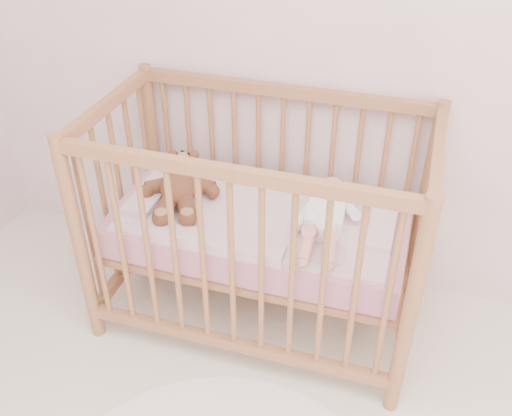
% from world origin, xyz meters
% --- Properties ---
extents(wall_back, '(4.00, 0.02, 2.70)m').
position_xyz_m(wall_back, '(0.00, 2.00, 1.35)').
color(wall_back, white).
rests_on(wall_back, floor).
extents(crib, '(1.36, 0.76, 1.00)m').
position_xyz_m(crib, '(-0.43, 1.60, 0.50)').
color(crib, '#B16F4B').
rests_on(crib, floor).
extents(mattress, '(1.22, 0.62, 0.13)m').
position_xyz_m(mattress, '(-0.43, 1.60, 0.49)').
color(mattress, pink).
rests_on(mattress, crib).
extents(blanket, '(1.10, 0.58, 0.06)m').
position_xyz_m(blanket, '(-0.43, 1.60, 0.56)').
color(blanket, pink).
rests_on(blanket, mattress).
extents(baby, '(0.30, 0.57, 0.13)m').
position_xyz_m(baby, '(-0.15, 1.58, 0.64)').
color(baby, white).
rests_on(baby, blanket).
extents(teddy_bear, '(0.49, 0.58, 0.14)m').
position_xyz_m(teddy_bear, '(-0.78, 1.58, 0.65)').
color(teddy_bear, brown).
rests_on(teddy_bear, blanket).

